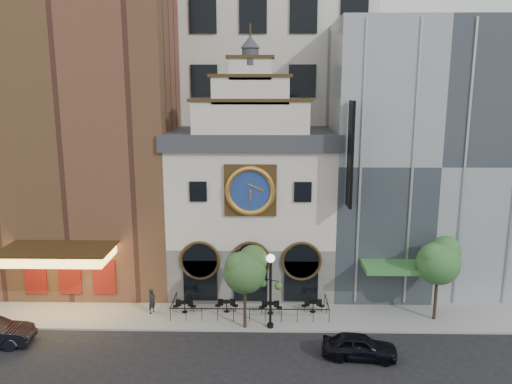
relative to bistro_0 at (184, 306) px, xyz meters
The scene contains 16 objects.
ground 5.24m from the bistro_0, 28.95° to the right, with size 120.00×120.00×0.00m, color black.
sidewalk 4.59m from the bistro_0, ahead, with size 44.00×5.00×0.15m, color gray.
clock_building 9.26m from the bistro_0, 49.35° to the left, with size 12.60×8.78×18.65m.
theater_building 16.44m from the bistro_0, 138.62° to the left, with size 14.00×15.60×25.00m.
retail_building 21.32m from the bistro_0, 23.05° to the left, with size 14.00×14.40×20.00m.
office_tower 26.50m from the bistro_0, 75.39° to the left, with size 20.00×16.00×40.00m, color beige.
cafe_railing 4.56m from the bistro_0, ahead, with size 10.60×2.60×0.90m, color black, non-canonical shape.
bistro_0 is the anchor object (origin of this frame).
bistro_1 2.92m from the bistro_0, ahead, with size 1.58×0.68×0.90m.
bistro_2 5.97m from the bistro_0, ahead, with size 1.58×0.68×0.90m.
bistro_3 8.93m from the bistro_0, ahead, with size 1.58×0.68×0.90m.
car_right 12.38m from the bistro_0, 26.46° to the right, with size 1.74×4.32×1.47m, color black.
pedestrian 2.26m from the bistro_0, behind, with size 0.64×0.42×1.75m, color black.
lamppost 6.83m from the bistro_0, 19.65° to the right, with size 1.50×0.96×5.01m.
tree_left 5.98m from the bistro_0, 25.68° to the right, with size 2.84×2.74×5.48m.
tree_right 17.48m from the bistro_0, ahead, with size 2.97×2.86×5.72m.
Camera 1 is at (1.01, -29.60, 15.43)m, focal length 35.00 mm.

